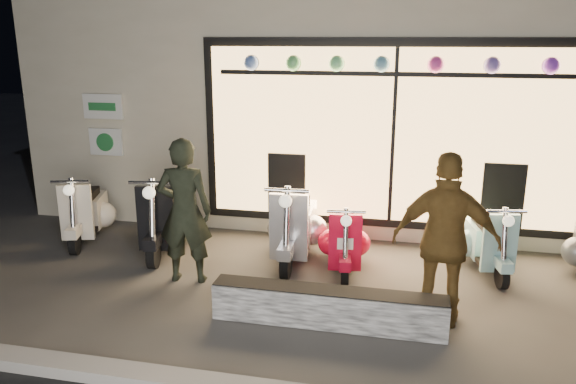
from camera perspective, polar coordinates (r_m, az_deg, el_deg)
name	(u,v)px	position (r m, az deg, el deg)	size (l,w,h in m)	color
ground	(310,295)	(6.60, 2.24, -10.39)	(40.00, 40.00, 0.00)	#383533
shop_building	(358,79)	(10.91, 7.16, 11.30)	(10.20, 6.23, 4.20)	beige
graffiti_barrier	(328,307)	(5.90, 4.07, -11.60)	(2.40, 0.28, 0.40)	black
scooter_silver	(296,225)	(7.58, 0.78, -3.36)	(0.52, 1.50, 1.08)	black
scooter_red	(344,239)	(7.30, 5.74, -4.79)	(0.50, 1.25, 0.89)	black
scooter_black	(168,217)	(8.08, -12.14, -2.46)	(0.66, 1.54, 1.09)	black
scooter_cream	(87,211)	(8.80, -19.76, -1.83)	(0.71, 1.38, 0.99)	black
scooter_blue	(486,240)	(7.66, 19.48, -4.59)	(0.56, 1.28, 0.91)	black
man	(185,211)	(6.77, -10.45, -1.92)	(0.64, 0.42, 1.77)	black
woman	(446,241)	(5.86, 15.74, -4.81)	(1.06, 0.44, 1.81)	brown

